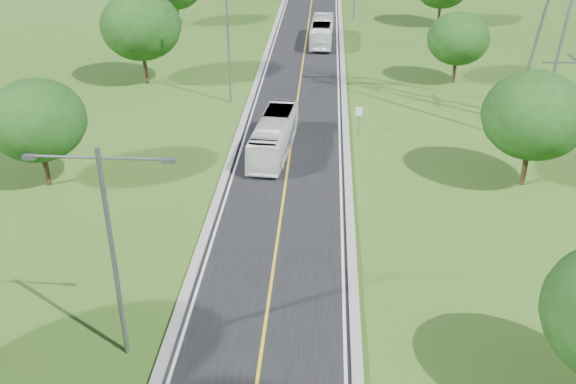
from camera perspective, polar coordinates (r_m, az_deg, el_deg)
name	(u,v)px	position (r m, az deg, el deg)	size (l,w,h in m)	color
ground	(304,57)	(72.43, 1.40, 11.88)	(260.00, 260.00, 0.00)	#284C15
road	(306,43)	(78.21, 1.58, 13.10)	(8.00, 150.00, 0.06)	black
curb_left	(270,42)	(78.44, -1.61, 13.20)	(0.50, 150.00, 0.22)	gray
curb_right	(342,43)	(78.17, 4.78, 13.07)	(0.50, 150.00, 0.22)	gray
speed_limit_sign	(359,116)	(51.03, 6.31, 6.71)	(0.55, 0.09, 2.40)	slate
streetlight_near_left	(111,240)	(27.05, -15.48, -4.09)	(5.90, 0.25, 10.00)	slate
streetlight_mid_left	(228,37)	(57.00, -5.36, 13.58)	(5.90, 0.25, 10.00)	slate
tree_lb	(37,120)	(44.60, -21.42, 5.96)	(6.30, 6.30, 7.33)	black
tree_lc	(141,26)	(63.76, -12.95, 14.19)	(7.56, 7.56, 8.79)	black
tree_rb	(535,116)	(44.40, 21.07, 6.36)	(6.72, 6.72, 7.82)	black
tree_rc	(458,39)	(64.75, 14.90, 13.04)	(5.88, 5.88, 6.84)	black
bus_outbound	(322,31)	(77.75, 3.03, 14.10)	(2.41, 10.30, 2.87)	white
bus_inbound	(274,135)	(47.58, -1.25, 5.06)	(2.29, 9.79, 2.73)	white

